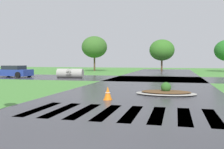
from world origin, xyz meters
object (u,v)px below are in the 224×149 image
median_island (166,92)px  car_blue_compact (13,72)px  traffic_cone (108,93)px  drainage_pipe_stack (70,73)px

median_island → car_blue_compact: size_ratio=0.75×
car_blue_compact → traffic_cone: 19.71m
median_island → drainage_pipe_stack: (-10.39, 11.03, 0.37)m
median_island → traffic_cone: median_island is taller
car_blue_compact → traffic_cone: car_blue_compact is taller
car_blue_compact → median_island: bearing=153.8°
drainage_pipe_stack → traffic_cone: (7.78, -13.71, -0.19)m
median_island → traffic_cone: (-2.61, -2.68, 0.18)m
drainage_pipe_stack → traffic_cone: bearing=-60.4°
drainage_pipe_stack → median_island: bearing=-46.7°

